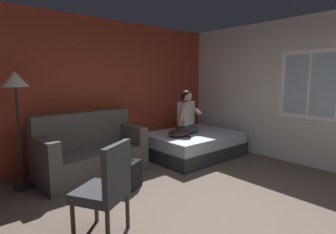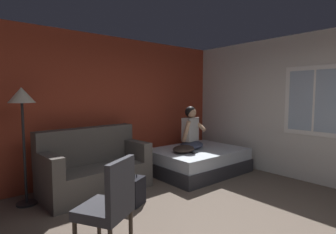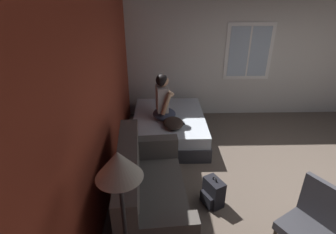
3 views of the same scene
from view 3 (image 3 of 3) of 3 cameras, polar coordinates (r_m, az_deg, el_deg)
ground_plane at (r=4.64m, az=29.94°, el=-14.16°), size 40.00×40.00×0.00m
wall_back_accent at (r=3.36m, az=-15.87°, el=0.71°), size 10.62×0.16×2.70m
wall_side_with_window at (r=6.42m, az=20.19°, el=12.18°), size 0.19×7.56×2.70m
bed at (r=5.27m, az=0.20°, el=-2.11°), size 1.86×1.43×0.48m
couch at (r=3.47m, az=-4.38°, el=-16.40°), size 1.76×0.95×1.04m
side_chair at (r=3.32m, az=28.66°, el=-19.44°), size 0.63×0.63×0.98m
person_seated at (r=4.94m, az=-1.07°, el=3.58°), size 0.58×0.51×0.88m
backpack at (r=3.83m, az=9.75°, el=-15.92°), size 0.35×0.33×0.46m
throw_pillow at (r=4.73m, az=1.14°, el=-1.33°), size 0.51×0.41×0.14m
cell_phone at (r=4.86m, az=2.82°, el=-1.45°), size 0.07×0.14×0.01m
floor_lamp at (r=2.06m, az=-10.37°, el=-13.76°), size 0.36×0.36×1.70m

